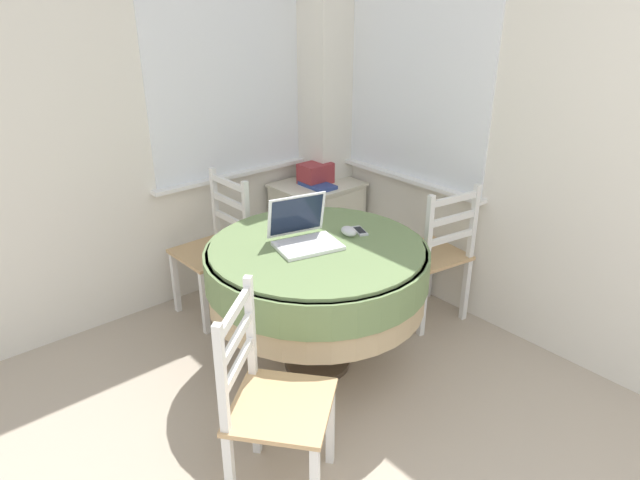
# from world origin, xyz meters

# --- Properties ---
(corner_room_shell) EXTENTS (4.15, 5.10, 2.55)m
(corner_room_shell) POSITION_xyz_m (1.09, 2.04, 1.28)
(corner_room_shell) COLOR white
(corner_room_shell) RESTS_ON ground_plane
(round_dining_table) EXTENTS (1.14, 1.14, 0.72)m
(round_dining_table) POSITION_xyz_m (0.80, 2.08, 0.57)
(round_dining_table) COLOR #4C3D2D
(round_dining_table) RESTS_ON ground_plane
(laptop) EXTENTS (0.37, 0.34, 0.24)m
(laptop) POSITION_xyz_m (0.76, 2.13, 0.77)
(laptop) COLOR white
(laptop) RESTS_ON round_dining_table
(computer_mouse) EXTENTS (0.06, 0.10, 0.05)m
(computer_mouse) POSITION_xyz_m (1.00, 2.06, 0.75)
(computer_mouse) COLOR silver
(computer_mouse) RESTS_ON round_dining_table
(cell_phone) EXTENTS (0.09, 0.13, 0.01)m
(cell_phone) POSITION_xyz_m (1.08, 2.06, 0.73)
(cell_phone) COLOR #B2B7BC
(cell_phone) RESTS_ON round_dining_table
(dining_chair_near_back_window) EXTENTS (0.39, 0.41, 0.88)m
(dining_chair_near_back_window) POSITION_xyz_m (0.70, 2.92, 0.43)
(dining_chair_near_back_window) COLOR tan
(dining_chair_near_back_window) RESTS_ON ground_plane
(dining_chair_near_right_window) EXTENTS (0.45, 0.44, 0.88)m
(dining_chair_near_right_window) POSITION_xyz_m (1.65, 1.99, 0.43)
(dining_chair_near_right_window) COLOR tan
(dining_chair_near_right_window) RESTS_ON ground_plane
(dining_chair_camera_near) EXTENTS (0.55, 0.55, 0.88)m
(dining_chair_camera_near) POSITION_xyz_m (0.12, 1.56, 0.43)
(dining_chair_camera_near) COLOR tan
(dining_chair_camera_near) RESTS_ON ground_plane
(corner_cabinet) EXTENTS (0.57, 0.47, 0.65)m
(corner_cabinet) POSITION_xyz_m (1.57, 2.98, 0.32)
(corner_cabinet) COLOR silver
(corner_cabinet) RESTS_ON ground_plane
(storage_box) EXTENTS (0.22, 0.16, 0.14)m
(storage_box) POSITION_xyz_m (1.57, 3.00, 0.72)
(storage_box) COLOR #9E3338
(storage_box) RESTS_ON corner_cabinet
(book_on_cabinet) EXTENTS (0.15, 0.26, 0.02)m
(book_on_cabinet) POSITION_xyz_m (1.53, 2.93, 0.66)
(book_on_cabinet) COLOR #33478C
(book_on_cabinet) RESTS_ON corner_cabinet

